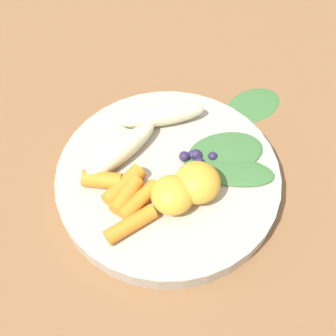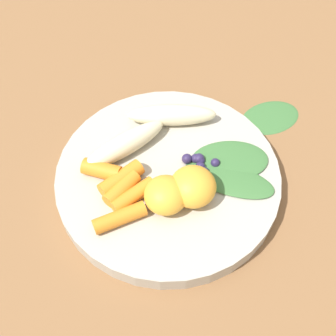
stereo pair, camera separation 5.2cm
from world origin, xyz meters
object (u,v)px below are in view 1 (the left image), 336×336
banana_peeled_left (120,151)px  kale_leaf_stray (253,104)px  orange_segment_near (197,182)px  banana_peeled_right (161,115)px  bowl (168,178)px

banana_peeled_left → kale_leaf_stray: banana_peeled_left is taller
orange_segment_near → kale_leaf_stray: size_ratio=0.62×
banana_peeled_right → kale_leaf_stray: bearing=-169.1°
banana_peeled_left → banana_peeled_right: 0.07m
bowl → orange_segment_near: size_ratio=5.12×
banana_peeled_left → banana_peeled_right: size_ratio=1.00×
kale_leaf_stray → orange_segment_near: bearing=-152.3°
banana_peeled_left → bowl: bearing=112.2°
kale_leaf_stray → banana_peeled_left: bearing=178.1°
bowl → banana_peeled_left: banana_peeled_left is taller
banana_peeled_right → banana_peeled_left: bearing=38.9°
kale_leaf_stray → banana_peeled_right: bearing=168.5°
banana_peeled_left → orange_segment_near: size_ratio=2.15×
bowl → banana_peeled_right: banana_peeled_right is taller
bowl → banana_peeled_left: 0.07m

